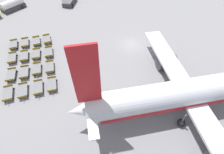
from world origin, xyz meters
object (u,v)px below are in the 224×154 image
baggage_dolly_row_mid_a_col_a (25,43)px  baggage_dolly_row_mid_b_col_a (37,41)px  baggage_dolly_row_far_col_a (47,39)px  baggage_dolly_row_far_col_b (49,52)px  baggage_dolly_row_near_col_c (11,75)px  baggage_dolly_row_mid_a_col_c (24,72)px  baggage_dolly_row_near_col_d (8,93)px  baggage_dolly_row_mid_b_col_b (36,54)px  baggage_dolly_row_mid_a_col_b (24,56)px  fuel_tanker_primary (8,7)px  baggage_dolly_row_far_col_d (52,84)px  baggage_dolly_row_mid_a_col_d (23,91)px  baggage_dolly_row_near_col_b (12,58)px  baggage_dolly_row_mid_b_col_d (38,88)px  baggage_dolly_row_far_col_c (50,67)px  baggage_dolly_row_near_col_a (14,45)px  airplane (196,92)px  baggage_dolly_row_mid_b_col_c (37,69)px

baggage_dolly_row_mid_a_col_a → baggage_dolly_row_mid_b_col_a: 2.38m
baggage_dolly_row_far_col_a → baggage_dolly_row_far_col_b: 4.56m
baggage_dolly_row_near_col_c → baggage_dolly_row_mid_a_col_c: (-0.11, 2.23, 0.00)m
baggage_dolly_row_near_col_d → baggage_dolly_row_mid_b_col_b: size_ratio=1.01×
baggage_dolly_row_mid_a_col_b → baggage_dolly_row_mid_a_col_c: size_ratio=1.01×
fuel_tanker_primary → baggage_dolly_row_far_col_d: size_ratio=2.49×
baggage_dolly_row_mid_a_col_b → baggage_dolly_row_mid_a_col_d: 8.96m
baggage_dolly_row_far_col_b → baggage_dolly_row_far_col_d: same height
baggage_dolly_row_near_col_b → baggage_dolly_row_far_col_b: size_ratio=1.00×
baggage_dolly_row_near_col_b → baggage_dolly_row_mid_a_col_a: (-4.49, 2.03, 0.00)m
baggage_dolly_row_far_col_a → baggage_dolly_row_mid_b_col_d: bearing=-5.6°
baggage_dolly_row_mid_a_col_c → baggage_dolly_row_mid_b_col_a: bearing=169.2°
baggage_dolly_row_mid_b_col_a → baggage_dolly_row_far_col_c: size_ratio=1.01×
baggage_dolly_row_mid_b_col_d → baggage_dolly_row_far_col_b: bearing=169.2°
baggage_dolly_row_mid_a_col_a → baggage_dolly_row_mid_a_col_b: 4.46m
baggage_dolly_row_near_col_a → baggage_dolly_row_far_col_a: 6.90m
baggage_dolly_row_mid_a_col_a → baggage_dolly_row_mid_a_col_c: (9.10, 0.65, 0.00)m
baggage_dolly_row_near_col_b → baggage_dolly_row_far_col_a: size_ratio=0.99×
baggage_dolly_row_near_col_a → baggage_dolly_row_mid_a_col_d: 13.64m
baggage_dolly_row_far_col_b → airplane: bearing=50.4°
baggage_dolly_row_near_col_b → baggage_dolly_row_mid_a_col_a: 4.93m
baggage_dolly_row_mid_a_col_c → baggage_dolly_row_far_col_b: 6.43m
baggage_dolly_row_near_col_c → baggage_dolly_row_mid_a_col_a: (-9.21, 1.58, 0.00)m
baggage_dolly_row_mid_a_col_c → baggage_dolly_row_mid_a_col_a: bearing=-175.9°
fuel_tanker_primary → baggage_dolly_row_near_col_b: size_ratio=2.47×
baggage_dolly_row_mid_b_col_d → baggage_dolly_row_far_col_c: 4.94m
baggage_dolly_row_mid_a_col_a → baggage_dolly_row_mid_a_col_b: size_ratio=1.00×
baggage_dolly_row_mid_a_col_a → baggage_dolly_row_far_col_d: size_ratio=1.01×
baggage_dolly_row_mid_b_col_d → baggage_dolly_row_far_col_a: size_ratio=0.99×
baggage_dolly_row_mid_a_col_a → baggage_dolly_row_near_col_d: bearing=-6.4°
baggage_dolly_row_far_col_b → baggage_dolly_row_far_col_c: 4.41m
baggage_dolly_row_near_col_b → baggage_dolly_row_mid_a_col_c: bearing=30.2°
baggage_dolly_row_mid_b_col_a → baggage_dolly_row_far_col_c: same height
airplane → baggage_dolly_row_mid_b_col_a: airplane is taller
baggage_dolly_row_mid_b_col_a → baggage_dolly_row_mid_b_col_d: same height
baggage_dolly_row_far_col_d → baggage_dolly_row_mid_a_col_c: bearing=-129.8°
baggage_dolly_row_mid_a_col_b → baggage_dolly_row_far_col_a: same height
baggage_dolly_row_near_col_c → baggage_dolly_row_near_col_d: bearing=0.9°
baggage_dolly_row_near_col_b → baggage_dolly_row_far_col_a: (-4.68, 6.62, 0.00)m
baggage_dolly_row_mid_a_col_d → baggage_dolly_row_mid_b_col_d: 2.45m
baggage_dolly_row_near_col_b → baggage_dolly_row_mid_b_col_c: (4.25, 4.88, 0.00)m
baggage_dolly_row_mid_b_col_d → baggage_dolly_row_mid_a_col_b: bearing=-161.2°
fuel_tanker_primary → baggage_dolly_row_mid_a_col_b: (20.73, 5.80, -0.77)m
fuel_tanker_primary → baggage_dolly_row_near_col_c: fuel_tanker_primary is taller
baggage_dolly_row_far_col_d → baggage_dolly_row_mid_a_col_d: bearing=-87.2°
baggage_dolly_row_mid_a_col_d → baggage_dolly_row_far_col_d: same height
baggage_dolly_row_mid_a_col_b → baggage_dolly_row_mid_b_col_d: bearing=18.8°
baggage_dolly_row_far_col_d → baggage_dolly_row_near_col_a: bearing=-149.1°
baggage_dolly_row_far_col_a → baggage_dolly_row_mid_b_col_b: bearing=-24.3°
baggage_dolly_row_mid_a_col_a → baggage_dolly_row_far_col_d: 14.27m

